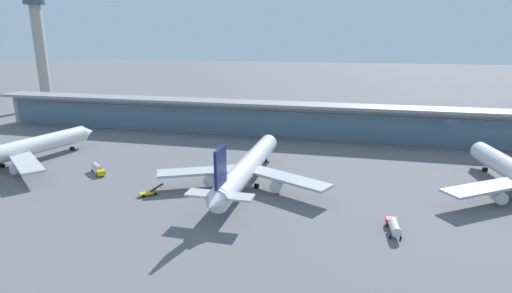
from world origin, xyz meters
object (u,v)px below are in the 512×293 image
Objects in this scene: service_truck_near_nose_red at (394,226)px; service_truck_by_tail_yellow at (149,193)px; airliner_left_stand at (11,152)px; service_truck_mid_apron_yellow at (98,168)px; airliner_centre_stand at (247,167)px; control_tower at (39,42)px.

service_truck_near_nose_red is 1.50× the size of service_truck_by_tail_yellow.
airliner_left_stand reaches higher than service_truck_mid_apron_yellow.
airliner_centre_stand is 187.35m from control_tower.
airliner_left_stand is 123.78m from service_truck_near_nose_red.
service_truck_mid_apron_yellow is (-90.38, 21.38, 0.00)m from service_truck_near_nose_red.
airliner_left_stand is at bearing -178.59° from airliner_centre_stand.
airliner_centre_stand reaches higher than service_truck_near_nose_red.
airliner_centre_stand reaches higher than service_truck_mid_apron_yellow.
control_tower is at bearing 135.42° from service_truck_mid_apron_yellow.
service_truck_near_nose_red and service_truck_mid_apron_yellow have the same top height.
service_truck_by_tail_yellow is at bearing -41.86° from control_tower.
control_tower reaches higher than airliner_left_stand.
service_truck_near_nose_red is 0.12× the size of control_tower.
service_truck_by_tail_yellow is (-24.80, -14.21, -4.85)m from airliner_centre_stand.
airliner_centre_stand is at bearing 0.79° from service_truck_mid_apron_yellow.
service_truck_near_nose_red is 92.87m from service_truck_mid_apron_yellow.
airliner_left_stand is 8.36× the size of service_truck_mid_apron_yellow.
airliner_left_stand is at bearing -55.19° from control_tower.
airliner_left_stand reaches higher than service_truck_near_nose_red.
service_truck_mid_apron_yellow is 1.37× the size of service_truck_by_tail_yellow.
airliner_centre_stand is 8.42× the size of service_truck_mid_apron_yellow.
service_truck_near_nose_red is at bearing -6.90° from service_truck_by_tail_yellow.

